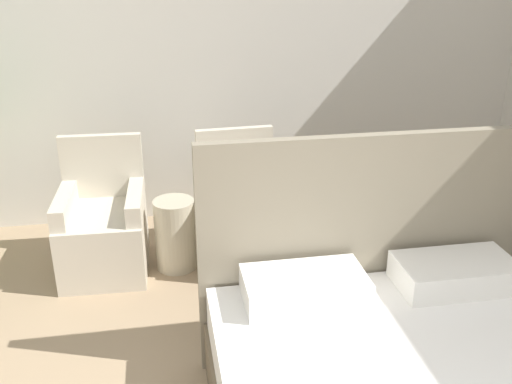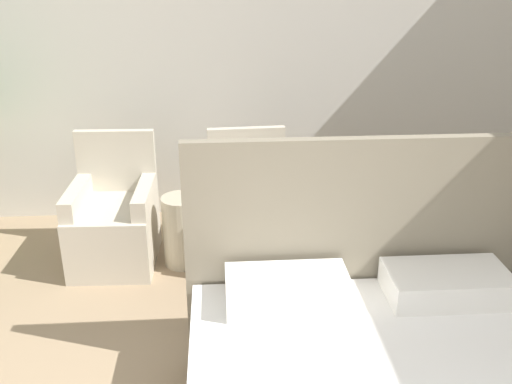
{
  "view_description": "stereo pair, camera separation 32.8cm",
  "coord_description": "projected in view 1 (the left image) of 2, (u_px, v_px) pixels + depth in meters",
  "views": [
    {
      "loc": [
        -0.34,
        -0.51,
        2.09
      ],
      "look_at": [
        0.21,
        2.62,
        0.76
      ],
      "focal_mm": 40.0,
      "sensor_mm": 36.0,
      "label": 1
    },
    {
      "loc": [
        -0.01,
        -0.55,
        2.09
      ],
      "look_at": [
        0.21,
        2.62,
        0.76
      ],
      "focal_mm": 40.0,
      "sensor_mm": 36.0,
      "label": 2
    }
  ],
  "objects": [
    {
      "name": "armchair_near_window_right",
      "position": [
        243.0,
        222.0,
        4.16
      ],
      "size": [
        0.61,
        0.69,
        0.91
      ],
      "rotation": [
        0.0,
        0.0,
        0.06
      ],
      "color": "beige",
      "rests_on": "ground_plane"
    },
    {
      "name": "wall_back",
      "position": [
        198.0,
        42.0,
        4.45
      ],
      "size": [
        10.0,
        0.06,
        2.9
      ],
      "color": "silver",
      "rests_on": "ground_plane"
    },
    {
      "name": "side_table",
      "position": [
        175.0,
        234.0,
        4.03
      ],
      "size": [
        0.29,
        0.29,
        0.52
      ],
      "color": "#B7AD93",
      "rests_on": "ground_plane"
    },
    {
      "name": "armchair_near_window_left",
      "position": [
        104.0,
        232.0,
        4.0
      ],
      "size": [
        0.6,
        0.67,
        0.91
      ],
      "rotation": [
        0.0,
        0.0,
        -0.03
      ],
      "color": "beige",
      "rests_on": "ground_plane"
    }
  ]
}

